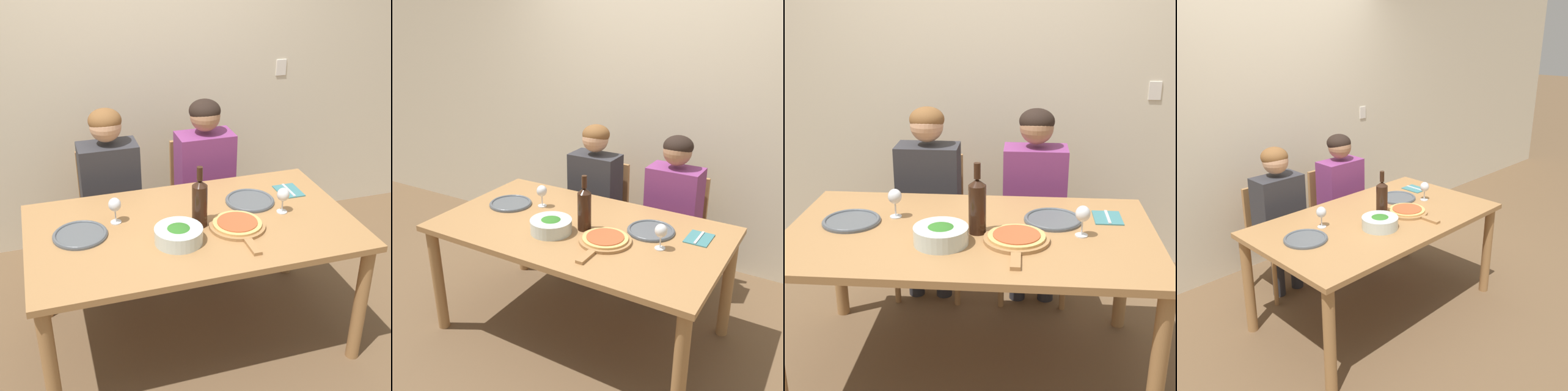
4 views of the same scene
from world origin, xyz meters
The scene contains 15 objects.
ground_plane centered at (0.00, 0.00, 0.00)m, with size 40.00×40.00×0.00m, color brown.
back_wall centered at (0.00, 1.32, 1.35)m, with size 10.00×0.06×2.70m.
dining_table centered at (0.00, 0.00, 0.68)m, with size 1.78×1.01×0.77m.
chair_left centered at (-0.33, 0.86, 0.48)m, with size 0.42×0.42×0.87m.
chair_right centered at (0.32, 0.86, 0.48)m, with size 0.42×0.42×0.87m.
person_woman centered at (-0.33, 0.75, 0.73)m, with size 0.47×0.51×1.22m.
person_man centered at (0.32, 0.75, 0.73)m, with size 0.47×0.51×1.22m.
wine_bottle centered at (0.04, -0.02, 0.92)m, with size 0.08×0.08×0.35m.
broccoli_bowl centered at (-0.12, -0.15, 0.82)m, with size 0.25×0.25×0.09m.
dinner_plate_left centered at (-0.60, 0.06, 0.78)m, with size 0.29×0.29×0.02m.
dinner_plate_right centered at (0.40, 0.16, 0.78)m, with size 0.29×0.29×0.02m.
pizza_on_board centered at (0.22, -0.11, 0.79)m, with size 0.31×0.45×0.04m.
wine_glass_left centered at (-0.39, 0.14, 0.88)m, with size 0.07×0.07×0.15m.
wine_glass_right centered at (0.53, -0.01, 0.88)m, with size 0.07×0.07×0.15m.
fork_on_napkin centered at (0.68, 0.21, 0.78)m, with size 0.14×0.18×0.01m.
Camera 3 is at (0.24, -2.38, 1.83)m, focal length 50.00 mm.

